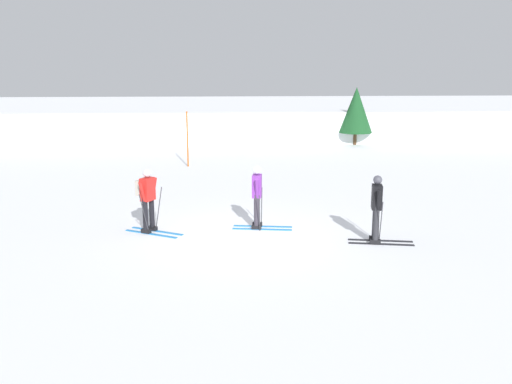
% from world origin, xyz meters
% --- Properties ---
extents(ground_plane, '(120.00, 120.00, 0.00)m').
position_xyz_m(ground_plane, '(0.00, 0.00, 0.00)').
color(ground_plane, white).
extents(far_snow_ridge, '(80.00, 6.41, 1.74)m').
position_xyz_m(far_snow_ridge, '(0.00, 19.44, 0.87)').
color(far_snow_ridge, white).
rests_on(far_snow_ridge, ground).
extents(skier_black, '(1.64, 0.99, 1.71)m').
position_xyz_m(skier_black, '(3.22, -0.60, 0.92)').
color(skier_black, black).
rests_on(skier_black, ground).
extents(skier_purple, '(1.64, 1.00, 1.71)m').
position_xyz_m(skier_purple, '(0.35, 0.81, 0.92)').
color(skier_purple, '#237AC6').
rests_on(skier_purple, ground).
extents(skier_red, '(1.58, 1.09, 1.71)m').
position_xyz_m(skier_red, '(-2.55, 0.60, 0.96)').
color(skier_red, '#237AC6').
rests_on(skier_red, ground).
extents(trail_marker_pole, '(0.06, 0.06, 2.36)m').
position_xyz_m(trail_marker_pole, '(-2.10, 10.18, 1.18)').
color(trail_marker_pole, '#C65614').
rests_on(trail_marker_pole, ground).
extents(conifer_far_left, '(1.79, 1.79, 3.09)m').
position_xyz_m(conifer_far_left, '(6.53, 16.22, 1.88)').
color(conifer_far_left, '#513823').
rests_on(conifer_far_left, ground).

